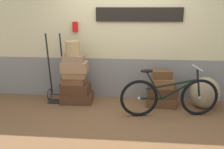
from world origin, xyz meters
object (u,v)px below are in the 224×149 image
Objects in this scene: suitcase_2 at (74,80)px; luggage_trolley at (57,83)px; burlap_sack at (205,93)px; bicycle at (169,97)px; suitcase_9 at (162,74)px; suitcase_5 at (74,59)px; suitcase_3 at (75,75)px; suitcase_4 at (75,67)px; suitcase_8 at (163,83)px; suitcase_1 at (76,88)px; suitcase_6 at (161,101)px; suitcase_0 at (77,97)px; wicker_basket at (73,48)px; suitcase_7 at (162,92)px.

luggage_trolley is at bearing 168.04° from suitcase_2.
burlap_sack is 0.35× the size of bicycle.
suitcase_5 is at bearing 176.02° from suitcase_9.
suitcase_4 reaches higher than suitcase_3.
suitcase_8 is (1.72, 0.01, -0.29)m from suitcase_4.
suitcase_1 is 1.74m from suitcase_9.
suitcase_6 is 0.32× the size of bicycle.
suitcase_6 is 0.84m from burlap_sack.
bicycle is at bearing -17.59° from suitcase_0.
suitcase_5 is 1.94m from bicycle.
suitcase_9 is at bearing 0.93° from wicker_basket.
suitcase_5 is at bearing -13.47° from luggage_trolley.
burlap_sack is at bearing -0.67° from suitcase_6.
suitcase_5 reaches higher than burlap_sack.
suitcase_2 is 1.79m from suitcase_6.
suitcase_8 is (-0.01, -0.05, 0.19)m from suitcase_7.
suitcase_8 is at bearing 99.33° from bicycle.
luggage_trolley is (-2.14, 0.10, -0.10)m from suitcase_8.
suitcase_3 reaches higher than burlap_sack.
suitcase_6 is at bearing 176.17° from burlap_sack.
suitcase_1 is at bearing 179.58° from suitcase_7.
bicycle reaches higher than suitcase_9.
burlap_sack is at bearing -2.03° from luggage_trolley.
burlap_sack is (0.80, -0.05, 0.03)m from suitcase_7.
suitcase_3 is 1.07× the size of suitcase_8.
luggage_trolley is (-0.42, 0.08, 0.07)m from suitcase_1.
suitcase_3 is at bearing -175.29° from suitcase_8.
wicker_basket reaches higher than suitcase_6.
suitcase_0 is at bearing 178.70° from suitcase_7.
suitcase_0 is 0.82m from suitcase_5.
suitcase_5 is (0.02, 0.00, 0.44)m from suitcase_2.
luggage_trolley is at bearing 168.95° from wicker_basket.
suitcase_9 is at bearing -2.22° from suitcase_0.
luggage_trolley reaches higher than suitcase_5.
suitcase_5 reaches higher than suitcase_4.
bicycle is (0.07, -0.44, -0.11)m from suitcase_8.
suitcase_1 is 1.27× the size of suitcase_2.
suitcase_7 is (1.73, 0.05, -0.32)m from suitcase_3.
suitcase_1 is 0.92× the size of burlap_sack.
suitcase_2 is at bearing 176.07° from suitcase_9.
bicycle is (0.07, -0.49, 0.08)m from suitcase_7.
wicker_basket is 0.46× the size of burlap_sack.
luggage_trolley is 2.95m from burlap_sack.
suitcase_6 is 1.36× the size of suitcase_8.
suitcase_2 is 0.29m from suitcase_4.
wicker_basket is (-0.01, 0.02, 0.20)m from suitcase_5.
suitcase_1 is 1.99× the size of wicker_basket.
burlap_sack is (2.95, -0.10, -0.07)m from luggage_trolley.
suitcase_2 is 0.41m from luggage_trolley.
suitcase_2 is 2.56m from burlap_sack.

